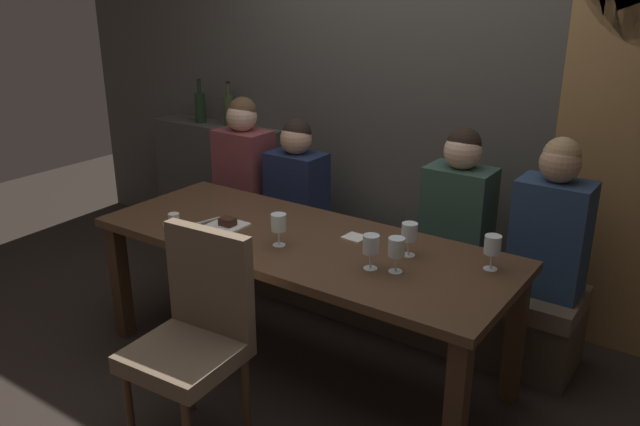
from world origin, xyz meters
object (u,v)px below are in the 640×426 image
at_px(diner_near_end, 553,221).
at_px(wine_glass_far_right, 396,248).
at_px(fork_on_table, 206,221).
at_px(dining_table, 301,254).
at_px(wine_glass_near_left, 409,233).
at_px(wine_bottle_pale_label, 229,109).
at_px(wine_bottle_dark_red, 200,107).
at_px(chair_near_side, 196,327).
at_px(espresso_cup, 174,220).
at_px(wine_glass_center_front, 493,246).
at_px(dessert_plate, 227,224).
at_px(diner_redhead, 244,162).
at_px(diner_bearded, 297,178).
at_px(diner_far_end, 459,204).
at_px(wine_glass_end_right, 279,224).
at_px(wine_glass_center_back, 371,246).
at_px(banquette_bench, 369,279).

bearing_deg(diner_near_end, wine_glass_far_right, -120.07).
bearing_deg(fork_on_table, dining_table, 23.71).
height_order(diner_near_end, wine_glass_near_left, diner_near_end).
height_order(diner_near_end, wine_bottle_pale_label, wine_bottle_pale_label).
height_order(diner_near_end, wine_bottle_dark_red, wine_bottle_dark_red).
distance_m(chair_near_side, wine_bottle_pale_label, 2.33).
height_order(wine_glass_near_left, espresso_cup, wine_glass_near_left).
distance_m(wine_glass_near_left, fork_on_table, 1.14).
height_order(wine_glass_center_front, dessert_plate, wine_glass_center_front).
bearing_deg(diner_redhead, diner_bearded, 3.65).
bearing_deg(diner_redhead, espresso_cup, -71.86).
relative_size(wine_bottle_pale_label, wine_glass_center_front, 1.99).
height_order(wine_glass_center_front, espresso_cup, wine_glass_center_front).
bearing_deg(diner_far_end, diner_redhead, -178.16).
relative_size(wine_glass_center_front, wine_glass_end_right, 1.00).
distance_m(diner_far_end, wine_bottle_pale_label, 2.03).
distance_m(wine_bottle_pale_label, wine_glass_end_right, 1.87).
height_order(diner_far_end, wine_bottle_dark_red, wine_bottle_dark_red).
height_order(dining_table, fork_on_table, fork_on_table).
distance_m(wine_bottle_pale_label, fork_on_table, 1.50).
bearing_deg(wine_glass_center_front, wine_glass_center_back, -145.69).
distance_m(wine_bottle_pale_label, dessert_plate, 1.58).
xyz_separation_m(wine_glass_center_front, wine_glass_end_right, (-0.96, -0.33, 0.00)).
bearing_deg(wine_glass_end_right, diner_near_end, 38.32).
xyz_separation_m(dessert_plate, fork_on_table, (-0.14, -0.01, -0.01)).
xyz_separation_m(wine_glass_center_back, espresso_cup, (-1.14, -0.12, -0.09)).
relative_size(espresso_cup, fork_on_table, 0.71).
height_order(wine_bottle_pale_label, espresso_cup, wine_bottle_pale_label).
bearing_deg(diner_far_end, wine_glass_near_left, -89.22).
relative_size(banquette_bench, dessert_plate, 13.16).
bearing_deg(diner_bearded, wine_glass_end_right, -58.29).
xyz_separation_m(dining_table, espresso_cup, (-0.67, -0.23, 0.11)).
bearing_deg(chair_near_side, wine_glass_end_right, 89.82).
bearing_deg(wine_glass_end_right, diner_far_end, 56.05).
distance_m(dining_table, banquette_bench, 0.82).
height_order(diner_redhead, fork_on_table, diner_redhead).
bearing_deg(wine_glass_far_right, banquette_bench, 127.18).
relative_size(wine_glass_near_left, dessert_plate, 0.86).
height_order(diner_near_end, wine_glass_center_front, diner_near_end).
bearing_deg(wine_glass_far_right, chair_near_side, -133.76).
height_order(banquette_bench, espresso_cup, espresso_cup).
bearing_deg(wine_glass_center_back, wine_bottle_pale_label, 148.52).
xyz_separation_m(dining_table, wine_glass_center_back, (0.48, -0.11, 0.20)).
relative_size(banquette_bench, wine_glass_near_left, 15.24).
xyz_separation_m(dining_table, dessert_plate, (-0.42, -0.09, 0.10)).
distance_m(dining_table, chair_near_side, 0.73).
xyz_separation_m(wine_glass_end_right, dessert_plate, (-0.38, 0.04, -0.10)).
height_order(wine_bottle_pale_label, wine_glass_center_back, wine_bottle_pale_label).
bearing_deg(wine_glass_center_back, wine_glass_near_left, 72.69).
height_order(chair_near_side, wine_glass_center_front, chair_near_side).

